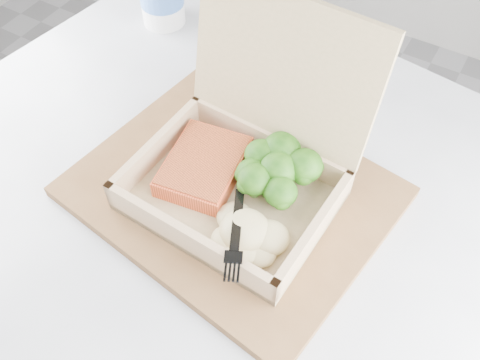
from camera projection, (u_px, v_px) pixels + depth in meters
The scene contains 8 objects.
cafe_table at pixel (199, 266), 0.86m from camera, with size 0.96×0.96×0.75m.
serving_tray at pixel (232, 192), 0.70m from camera, with size 0.38×0.31×0.02m, color brown.
takeout_container at pixel (248, 153), 0.66m from camera, with size 0.26×0.24×0.23m.
salmon_fillet at pixel (204, 166), 0.69m from camera, with size 0.09×0.12×0.03m, color #EB592E.
broccoli_pile at pixel (278, 175), 0.67m from camera, with size 0.12×0.12×0.04m, color #3B771A, non-canonical shape.
mashed_potatoes at pixel (245, 230), 0.62m from camera, with size 0.10×0.08×0.03m, color #CDC084.
plastic_fork at pixel (238, 206), 0.63m from camera, with size 0.08×0.14×0.02m.
receipt at pixel (329, 118), 0.80m from camera, with size 0.08×0.16×0.00m, color white.
Camera 1 is at (-0.15, 0.17, 1.32)m, focal length 40.00 mm.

